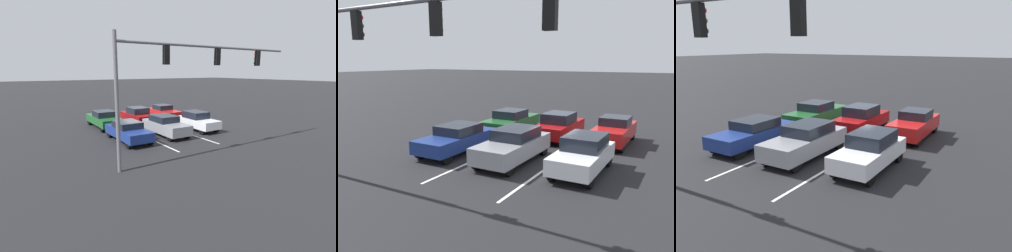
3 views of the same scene
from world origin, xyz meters
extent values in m
plane|color=black|center=(0.00, 0.00, 0.00)|extent=(240.00, 240.00, 0.00)
cube|color=silver|center=(-1.69, 1.70, 0.01)|extent=(0.12, 15.40, 0.01)
cube|color=silver|center=(1.69, 1.70, 0.01)|extent=(0.12, 15.40, 0.01)
cube|color=gray|center=(0.04, 5.24, 0.67)|extent=(1.81, 4.55, 0.74)
cube|color=black|center=(0.04, 4.92, 1.29)|extent=(1.59, 2.14, 0.50)
cube|color=red|center=(-0.59, 3.00, 0.86)|extent=(0.24, 0.06, 0.12)
cube|color=red|center=(0.67, 3.00, 0.86)|extent=(0.24, 0.06, 0.12)
cylinder|color=black|center=(-0.73, 6.97, 0.30)|extent=(0.22, 0.60, 0.60)
cylinder|color=black|center=(0.81, 6.97, 0.30)|extent=(0.22, 0.60, 0.60)
cylinder|color=black|center=(-0.73, 3.51, 0.30)|extent=(0.22, 0.60, 0.60)
cylinder|color=black|center=(0.81, 3.51, 0.30)|extent=(0.22, 0.60, 0.60)
cube|color=navy|center=(3.24, 5.28, 0.64)|extent=(1.85, 4.60, 0.63)
cube|color=black|center=(3.24, 5.10, 1.19)|extent=(1.62, 2.04, 0.46)
cube|color=red|center=(2.59, 3.01, 0.80)|extent=(0.24, 0.06, 0.12)
cube|color=red|center=(3.88, 3.01, 0.80)|extent=(0.24, 0.06, 0.12)
cylinder|color=black|center=(2.45, 7.00, 0.33)|extent=(0.22, 0.65, 0.65)
cylinder|color=black|center=(4.03, 7.00, 0.33)|extent=(0.22, 0.65, 0.65)
cylinder|color=black|center=(2.45, 3.55, 0.33)|extent=(0.22, 0.65, 0.65)
cylinder|color=black|center=(4.03, 3.55, 0.33)|extent=(0.22, 0.65, 0.65)
cube|color=silver|center=(-3.18, 5.15, 0.67)|extent=(1.72, 4.11, 0.66)
cube|color=black|center=(-3.18, 4.87, 1.28)|extent=(1.51, 1.98, 0.57)
cube|color=red|center=(-3.78, 3.13, 0.83)|extent=(0.24, 0.06, 0.12)
cube|color=red|center=(-2.58, 3.13, 0.83)|extent=(0.24, 0.06, 0.12)
cylinder|color=black|center=(-3.91, 6.61, 0.34)|extent=(0.22, 0.68, 0.68)
cylinder|color=black|center=(-2.45, 6.61, 0.34)|extent=(0.22, 0.68, 0.68)
cylinder|color=black|center=(-3.91, 3.68, 0.34)|extent=(0.22, 0.68, 0.68)
cylinder|color=black|center=(-2.45, 3.68, 0.34)|extent=(0.22, 0.68, 0.68)
cube|color=red|center=(-3.25, -0.42, 0.68)|extent=(1.70, 4.36, 0.75)
cube|color=black|center=(-3.25, -0.66, 1.29)|extent=(1.50, 1.68, 0.47)
cube|color=red|center=(-3.85, -2.57, 0.86)|extent=(0.24, 0.06, 0.12)
cube|color=red|center=(-2.66, -2.57, 0.86)|extent=(0.24, 0.06, 0.12)
cylinder|color=black|center=(-3.98, 1.20, 0.31)|extent=(0.22, 0.61, 0.61)
cylinder|color=black|center=(-2.53, 1.20, 0.31)|extent=(0.22, 0.61, 0.61)
cylinder|color=black|center=(-3.98, -2.05, 0.31)|extent=(0.22, 0.61, 0.61)
cylinder|color=black|center=(-2.53, -2.05, 0.31)|extent=(0.22, 0.61, 0.61)
cube|color=maroon|center=(-0.14, -0.12, 0.65)|extent=(1.79, 4.26, 0.67)
cube|color=black|center=(-0.14, -0.07, 1.28)|extent=(1.57, 1.92, 0.58)
cube|color=red|center=(-0.77, -2.21, 0.82)|extent=(0.24, 0.06, 0.12)
cube|color=red|center=(0.48, -2.21, 0.82)|extent=(0.24, 0.06, 0.12)
cylinder|color=black|center=(-0.91, 1.44, 0.32)|extent=(0.22, 0.63, 0.63)
cylinder|color=black|center=(0.62, 1.44, 0.32)|extent=(0.22, 0.63, 0.63)
cylinder|color=black|center=(-0.91, -1.69, 0.32)|extent=(0.22, 0.63, 0.63)
cylinder|color=black|center=(0.62, -1.69, 0.32)|extent=(0.22, 0.63, 0.63)
cube|color=#1E5928|center=(3.14, -0.19, 0.67)|extent=(1.85, 4.75, 0.63)
cube|color=black|center=(3.14, -0.10, 1.24)|extent=(1.63, 1.85, 0.50)
cube|color=red|center=(2.49, -2.52, 0.83)|extent=(0.24, 0.06, 0.12)
cube|color=red|center=(3.78, -2.52, 0.83)|extent=(0.24, 0.06, 0.12)
cylinder|color=black|center=(2.34, 1.58, 0.36)|extent=(0.22, 0.71, 0.71)
cylinder|color=black|center=(3.93, 1.58, 0.36)|extent=(0.22, 0.71, 0.71)
cylinder|color=black|center=(2.34, -1.96, 0.36)|extent=(0.22, 0.71, 0.71)
cylinder|color=black|center=(3.93, -1.96, 0.36)|extent=(0.22, 0.71, 0.71)
cylinder|color=slate|center=(-0.05, 10.40, 6.29)|extent=(12.20, 0.14, 0.14)
cube|color=black|center=(-3.79, 10.40, 5.74)|extent=(0.32, 0.22, 0.95)
sphere|color=red|center=(-3.79, 10.24, 6.03)|extent=(0.20, 0.20, 0.20)
sphere|color=#4C420C|center=(-3.79, 10.24, 5.74)|extent=(0.20, 0.20, 0.20)
sphere|color=#0A3814|center=(-3.79, 10.24, 5.46)|extent=(0.20, 0.20, 0.20)
cube|color=black|center=(-0.25, 10.40, 5.74)|extent=(0.32, 0.22, 0.95)
sphere|color=red|center=(-0.25, 10.24, 6.03)|extent=(0.20, 0.20, 0.20)
sphere|color=#4C420C|center=(-0.25, 10.24, 5.74)|extent=(0.20, 0.20, 0.20)
sphere|color=#0A3814|center=(-0.25, 10.24, 5.46)|extent=(0.20, 0.20, 0.20)
camera|label=1|loc=(10.69, 22.10, 4.97)|focal=28.00mm
camera|label=2|loc=(-6.91, 17.89, 4.57)|focal=35.00mm
camera|label=3|loc=(-8.71, 16.78, 5.10)|focal=35.00mm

